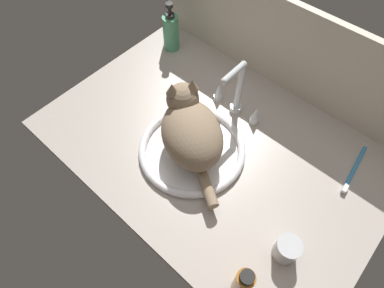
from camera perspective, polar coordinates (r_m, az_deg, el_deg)
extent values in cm
cube|color=#ADA399|center=(103.08, 3.55, -0.48)|extent=(105.68, 70.80, 3.00)
cube|color=beige|center=(113.49, 16.33, 15.56)|extent=(105.68, 2.40, 33.88)
torus|color=white|center=(99.24, 0.00, -0.89)|extent=(33.11, 33.11, 2.38)
cylinder|color=white|center=(99.99, 0.00, -1.16)|extent=(29.53, 29.53, 0.60)
cylinder|color=silver|center=(110.11, 7.77, 6.39)|extent=(4.00, 4.00, 2.10)
cylinder|color=silver|center=(102.53, 8.42, 10.02)|extent=(2.00, 2.00, 18.32)
sphere|color=silver|center=(96.15, 9.11, 13.75)|extent=(2.20, 2.20, 2.20)
cylinder|color=silver|center=(93.38, 7.47, 12.44)|extent=(2.00, 8.79, 2.00)
sphere|color=silver|center=(90.75, 5.76, 11.04)|extent=(2.10, 2.10, 2.10)
cylinder|color=silver|center=(112.99, 4.65, 8.34)|extent=(3.20, 3.20, 1.60)
cone|color=silver|center=(110.56, 4.77, 9.47)|extent=(2.88, 2.88, 4.98)
cylinder|color=silver|center=(108.09, 10.97, 4.16)|extent=(3.20, 3.20, 1.60)
cone|color=silver|center=(105.54, 11.25, 5.24)|extent=(2.88, 2.88, 4.98)
ellipsoid|color=#8C755B|center=(92.56, 0.00, 1.77)|extent=(29.90, 27.73, 13.66)
sphere|color=#8C755B|center=(94.83, -1.65, 7.97)|extent=(9.79, 9.79, 9.79)
cone|color=#8C755B|center=(90.51, -3.55, 9.76)|extent=(3.72, 3.72, 3.67)
cone|color=#8C755B|center=(91.46, 0.07, 10.52)|extent=(3.72, 3.72, 3.67)
ellipsoid|color=silver|center=(97.95, -2.21, 9.14)|extent=(4.67, 5.04, 3.13)
ellipsoid|color=silver|center=(98.04, -1.39, 5.46)|extent=(10.88, 11.75, 7.51)
cylinder|color=#8C755B|center=(90.03, 2.62, -7.55)|extent=(12.18, 9.29, 3.20)
cylinder|color=#B2661E|center=(81.56, 9.05, -23.15)|extent=(4.39, 4.39, 11.07)
cylinder|color=black|center=(75.30, 9.74, -22.28)|extent=(3.29, 3.29, 1.80)
cylinder|color=#4C9E70|center=(128.26, -3.73, 19.09)|extent=(6.02, 6.02, 13.63)
cylinder|color=black|center=(123.88, -3.93, 21.80)|extent=(3.31, 3.31, 1.20)
cylinder|color=black|center=(122.69, -4.00, 22.60)|extent=(1.20, 1.20, 2.99)
cylinder|color=black|center=(121.53, -4.06, 23.41)|extent=(2.71, 2.71, 1.20)
cylinder|color=#B2B5BA|center=(88.14, 16.38, -17.61)|extent=(6.22, 6.22, 6.05)
cylinder|color=silver|center=(84.86, 16.97, -16.95)|extent=(6.34, 6.34, 1.00)
cylinder|color=#338CD1|center=(108.81, 27.08, -3.51)|extent=(2.72, 16.46, 1.00)
cube|color=white|center=(102.70, 25.50, -7.16)|extent=(1.47, 2.71, 1.20)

